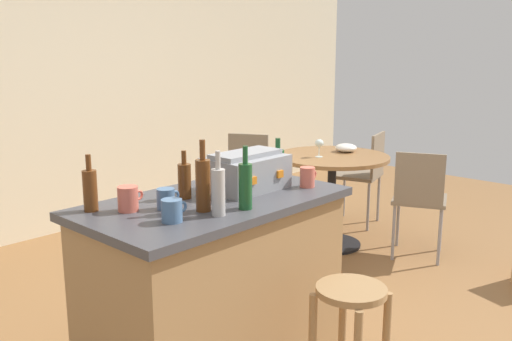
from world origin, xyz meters
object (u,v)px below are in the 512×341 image
folding_chair_far (299,208)px  cup_0 (172,210)px  bottle_3 (218,191)px  folding_chair_near (244,177)px  serving_bowl (346,148)px  folding_chair_left (419,196)px  kitchen_island (215,289)px  dining_table (332,177)px  bottle_1 (245,185)px  cup_3 (255,167)px  cup_1 (128,199)px  bottle_0 (90,189)px  cup_4 (308,177)px  bottle_5 (277,164)px  wine_glass (319,144)px  wooden_stool (350,326)px  cup_2 (166,199)px  toolbox (246,172)px  folding_chair_right (364,171)px  bottle_2 (184,180)px  bottle_4 (203,184)px

folding_chair_far → cup_0: bearing=-158.9°
bottle_3 → folding_chair_near: bearing=41.6°
serving_bowl → folding_chair_left: bearing=-89.3°
kitchen_island → dining_table: 2.10m
folding_chair_left → bottle_1: (-2.20, -0.27, 0.52)m
folding_chair_near → cup_3: (-1.19, -1.24, 0.45)m
folding_chair_left → cup_1: cup_1 is taller
folding_chair_far → bottle_0: bottle_0 is taller
cup_3 → cup_4: size_ratio=0.99×
folding_chair_near → folding_chair_left: 1.47m
kitchen_island → bottle_5: size_ratio=5.58×
bottle_3 → cup_3: 0.77m
serving_bowl → bottle_1: bearing=-156.6°
bottle_1 → wine_glass: bottle_1 is taller
wooden_stool → cup_2: 0.98m
kitchen_island → toolbox: toolbox is taller
cup_4 → folding_chair_right: bearing=25.1°
cup_2 → bottle_2: bearing=24.6°
wine_glass → bottle_3: bearing=-154.3°
folding_chair_left → bottle_0: bearing=175.7°
folding_chair_far → cup_4: cup_4 is taller
toolbox → cup_1: size_ratio=3.11×
bottle_1 → cup_1: size_ratio=2.25×
kitchen_island → bottle_4: 0.62m
folding_chair_far → wine_glass: wine_glass is taller
folding_chair_far → folding_chair_right: bearing=13.9°
bottle_2 → cup_2: (-0.17, -0.08, -0.04)m
bottle_1 → cup_1: bottle_1 is taller
dining_table → folding_chair_right: folding_chair_right is taller
cup_1 → bottle_4: bearing=-47.1°
bottle_1 → folding_chair_left: bearing=7.0°
bottle_5 → wine_glass: (1.34, 0.72, -0.14)m
bottle_3 → wine_glass: bearing=25.7°
folding_chair_far → cup_2: bearing=-163.2°
folding_chair_left → cup_2: size_ratio=7.41×
kitchen_island → cup_3: bearing=20.5°
cup_1 → serving_bowl: bearing=13.1°
folding_chair_right → folding_chair_far: bearing=-166.1°
folding_chair_far → cup_3: size_ratio=7.72×
folding_chair_left → cup_0: cup_0 is taller
bottle_5 → cup_4: bearing=-91.8°
toolbox → cup_3: toolbox is taller
folding_chair_left → cup_4: (-1.70, -0.22, 0.47)m
folding_chair_far → bottle_1: bottle_1 is taller
folding_chair_near → kitchen_island: bearing=-139.7°
bottle_3 → bottle_2: bearing=75.3°
kitchen_island → bottle_5: bearing=3.4°
bottle_0 → wine_glass: bottle_0 is taller
bottle_1 → cup_1: bearing=136.4°
bottle_3 → toolbox: bearing=29.6°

